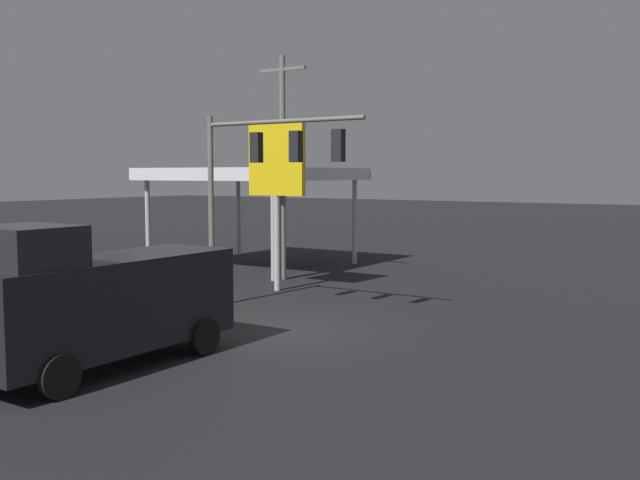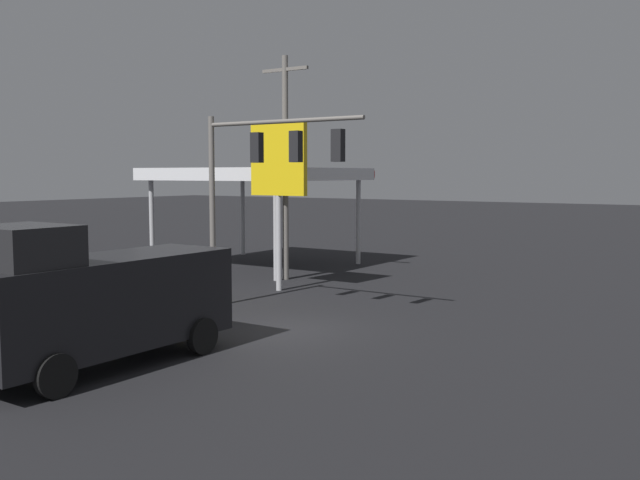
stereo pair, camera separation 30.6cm
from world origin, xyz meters
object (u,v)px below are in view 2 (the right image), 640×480
price_sign (279,168)px  fire_hydrant (141,306)px  traffic_signal_assembly (264,167)px  sedan_far (47,274)px  delivery_truck (97,299)px  utility_pole (285,163)px

price_sign → fire_hydrant: 8.39m
traffic_signal_assembly → price_sign: (2.47, -4.04, 0.01)m
traffic_signal_assembly → price_sign: 4.74m
traffic_signal_assembly → sedan_far: size_ratio=1.50×
price_sign → delivery_truck: 12.59m
fire_hydrant → utility_pole: bearing=-82.2°
sedan_far → delivery_truck: size_ratio=0.66×
utility_pole → delivery_truck: (-4.96, 14.26, -3.50)m
delivery_truck → fire_hydrant: (3.64, -4.61, -1.26)m
delivery_truck → fire_hydrant: bearing=-141.6°
price_sign → sedan_far: 9.68m
utility_pole → fire_hydrant: utility_pole is taller
sedan_far → delivery_truck: (-9.39, 5.22, 0.74)m
traffic_signal_assembly → fire_hydrant: (2.73, 3.02, -4.50)m
utility_pole → fire_hydrant: bearing=97.8°
sedan_far → utility_pole: bearing=-113.8°
utility_pole → price_sign: utility_pole is taller
utility_pole → delivery_truck: size_ratio=1.44×
price_sign → utility_pole: bearing=-58.4°
fire_hydrant → sedan_far: bearing=-6.1°
utility_pole → delivery_truck: utility_pole is taller
delivery_truck → price_sign: bearing=-163.8°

